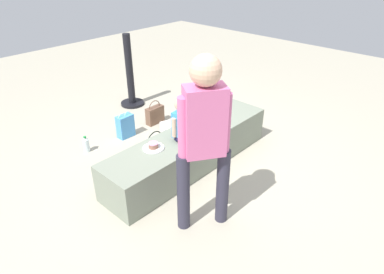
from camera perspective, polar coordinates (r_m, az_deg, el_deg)
name	(u,v)px	position (r m, az deg, el deg)	size (l,w,h in m)	color
ground_plane	(190,165)	(3.89, -0.28, -4.79)	(12.00, 12.00, 0.00)	#ABA48F
concrete_ledge	(190,150)	(3.77, -0.29, -2.19)	(2.17, 0.51, 0.42)	gray
child_seated	(184,121)	(3.46, -1.38, 2.67)	(0.28, 0.32, 0.48)	#221F45
adult_standing	(204,132)	(2.62, 2.11, 0.78)	(0.40, 0.34, 1.56)	#2E2C3D
cake_plate	(153,147)	(3.42, -6.55, -1.63)	(0.22, 0.22, 0.07)	white
gift_bag	(125,126)	(4.47, -11.21, 1.85)	(0.22, 0.12, 0.35)	#4C99E0
railing_post	(130,80)	(5.30, -10.40, 9.53)	(0.36, 0.36, 1.10)	black
water_bottle_near_gift	(188,120)	(4.65, -0.75, 2.97)	(0.07, 0.07, 0.23)	silver
water_bottle_far_side	(86,145)	(4.29, -17.48, -1.22)	(0.07, 0.07, 0.21)	silver
party_cup_red	(203,128)	(4.55, 1.81, 1.56)	(0.09, 0.09, 0.11)	red
cake_box_white	(173,128)	(4.53, -3.16, 1.51)	(0.28, 0.28, 0.13)	white
handbag_black_leather	(155,147)	(4.05, -6.22, -1.61)	(0.31, 0.10, 0.31)	black
handbag_brown_canvas	(155,115)	(4.77, -6.30, 3.80)	(0.27, 0.11, 0.34)	brown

